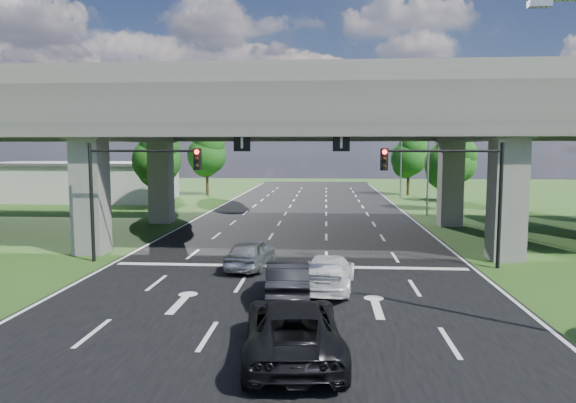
# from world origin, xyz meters

# --- Properties ---
(ground) EXTENTS (160.00, 160.00, 0.00)m
(ground) POSITION_xyz_m (0.00, 0.00, 0.00)
(ground) COLOR #2C4D18
(ground) RESTS_ON ground
(road) EXTENTS (18.00, 120.00, 0.03)m
(road) POSITION_xyz_m (0.00, 10.00, 0.01)
(road) COLOR black
(road) RESTS_ON ground
(overpass) EXTENTS (80.00, 15.00, 10.00)m
(overpass) POSITION_xyz_m (0.00, 12.00, 7.92)
(overpass) COLOR #393634
(overpass) RESTS_ON ground
(warehouse) EXTENTS (20.00, 10.00, 4.00)m
(warehouse) POSITION_xyz_m (-26.00, 35.00, 2.00)
(warehouse) COLOR #9E9E99
(warehouse) RESTS_ON ground
(signal_right) EXTENTS (5.76, 0.54, 6.00)m
(signal_right) POSITION_xyz_m (7.82, 3.94, 4.19)
(signal_right) COLOR black
(signal_right) RESTS_ON ground
(signal_left) EXTENTS (5.76, 0.54, 6.00)m
(signal_left) POSITION_xyz_m (-7.82, 3.94, 4.19)
(signal_left) COLOR black
(signal_left) RESTS_ON ground
(streetlight_far) EXTENTS (3.38, 0.25, 10.00)m
(streetlight_far) POSITION_xyz_m (10.10, 24.00, 5.85)
(streetlight_far) COLOR gray
(streetlight_far) RESTS_ON ground
(streetlight_beyond) EXTENTS (3.38, 0.25, 10.00)m
(streetlight_beyond) POSITION_xyz_m (10.10, 40.00, 5.85)
(streetlight_beyond) COLOR gray
(streetlight_beyond) RESTS_ON ground
(tree_left_near) EXTENTS (4.50, 4.50, 7.80)m
(tree_left_near) POSITION_xyz_m (-13.95, 26.00, 4.82)
(tree_left_near) COLOR black
(tree_left_near) RESTS_ON ground
(tree_left_mid) EXTENTS (3.91, 3.90, 6.76)m
(tree_left_mid) POSITION_xyz_m (-16.95, 34.00, 4.17)
(tree_left_mid) COLOR black
(tree_left_mid) RESTS_ON ground
(tree_left_far) EXTENTS (4.80, 4.80, 8.32)m
(tree_left_far) POSITION_xyz_m (-12.95, 42.00, 5.14)
(tree_left_far) COLOR black
(tree_left_far) RESTS_ON ground
(tree_right_near) EXTENTS (4.20, 4.20, 7.28)m
(tree_right_near) POSITION_xyz_m (13.05, 28.00, 4.50)
(tree_right_near) COLOR black
(tree_right_near) RESTS_ON ground
(tree_right_mid) EXTENTS (3.91, 3.90, 6.76)m
(tree_right_mid) POSITION_xyz_m (16.05, 36.00, 4.17)
(tree_right_mid) COLOR black
(tree_right_mid) RESTS_ON ground
(tree_right_far) EXTENTS (4.50, 4.50, 7.80)m
(tree_right_far) POSITION_xyz_m (12.05, 44.00, 4.82)
(tree_right_far) COLOR black
(tree_right_far) RESTS_ON ground
(car_silver) EXTENTS (2.20, 4.40, 1.44)m
(car_silver) POSITION_xyz_m (-1.80, 3.00, 0.75)
(car_silver) COLOR #AAADB2
(car_silver) RESTS_ON road
(car_dark) EXTENTS (1.88, 4.54, 1.46)m
(car_dark) POSITION_xyz_m (0.33, -1.86, 0.76)
(car_dark) COLOR black
(car_dark) RESTS_ON road
(car_white) EXTENTS (2.40, 4.95, 1.39)m
(car_white) POSITION_xyz_m (1.88, -0.45, 0.72)
(car_white) COLOR silver
(car_white) RESTS_ON road
(car_trailing) EXTENTS (3.09, 5.76, 1.54)m
(car_trailing) POSITION_xyz_m (0.87, -7.30, 0.80)
(car_trailing) COLOR black
(car_trailing) RESTS_ON road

